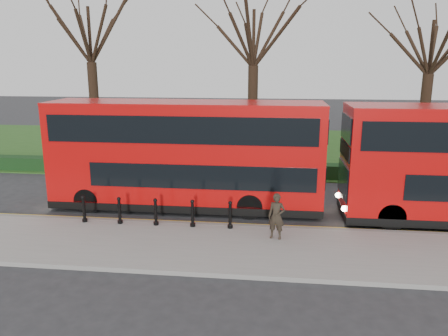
# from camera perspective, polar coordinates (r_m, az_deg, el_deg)

# --- Properties ---
(ground) EXTENTS (120.00, 120.00, 0.00)m
(ground) POSITION_cam_1_polar(r_m,az_deg,el_deg) (18.03, -4.48, -6.44)
(ground) COLOR #28282B
(ground) RESTS_ON ground
(pavement) EXTENTS (60.00, 4.00, 0.15)m
(pavement) POSITION_cam_1_polar(r_m,az_deg,el_deg) (15.29, -6.65, -10.01)
(pavement) COLOR gray
(pavement) RESTS_ON ground
(kerb) EXTENTS (60.00, 0.25, 0.16)m
(kerb) POSITION_cam_1_polar(r_m,az_deg,el_deg) (17.09, -5.13, -7.35)
(kerb) COLOR slate
(kerb) RESTS_ON ground
(grass_verge) EXTENTS (60.00, 18.00, 0.06)m
(grass_verge) POSITION_cam_1_polar(r_m,az_deg,el_deg) (32.37, 0.58, 2.72)
(grass_verge) COLOR #274E1A
(grass_verge) RESTS_ON ground
(hedge) EXTENTS (60.00, 0.90, 0.80)m
(hedge) POSITION_cam_1_polar(r_m,az_deg,el_deg) (24.34, -1.45, -0.08)
(hedge) COLOR black
(hedge) RESTS_ON ground
(yellow_line_outer) EXTENTS (60.00, 0.10, 0.01)m
(yellow_line_outer) POSITION_cam_1_polar(r_m,az_deg,el_deg) (17.39, -4.92, -7.21)
(yellow_line_outer) COLOR yellow
(yellow_line_outer) RESTS_ON ground
(yellow_line_inner) EXTENTS (60.00, 0.10, 0.01)m
(yellow_line_inner) POSITION_cam_1_polar(r_m,az_deg,el_deg) (17.57, -4.79, -6.98)
(yellow_line_inner) COLOR yellow
(yellow_line_inner) RESTS_ON ground
(tree_left) EXTENTS (7.19, 7.19, 11.23)m
(tree_left) POSITION_cam_1_polar(r_m,az_deg,el_deg) (28.98, -17.20, 17.01)
(tree_left) COLOR black
(tree_left) RESTS_ON ground
(tree_mid) EXTENTS (6.96, 6.96, 10.88)m
(tree_mid) POSITION_cam_1_polar(r_m,az_deg,el_deg) (26.69, 3.91, 17.35)
(tree_mid) COLOR black
(tree_mid) RESTS_ON ground
(tree_right) EXTENTS (6.45, 6.45, 10.08)m
(tree_right) POSITION_cam_1_polar(r_m,az_deg,el_deg) (28.00, 25.53, 14.71)
(tree_right) COLOR black
(tree_right) RESTS_ON ground
(bollard_row) EXTENTS (5.83, 0.15, 1.00)m
(bollard_row) POSITION_cam_1_polar(r_m,az_deg,el_deg) (16.81, -8.92, -5.74)
(bollard_row) COLOR black
(bollard_row) RESTS_ON pavement
(bus_lead) EXTENTS (11.52, 2.64, 4.58)m
(bus_lead) POSITION_cam_1_polar(r_m,az_deg,el_deg) (18.69, -5.00, 1.64)
(bus_lead) COLOR #B50909
(bus_lead) RESTS_ON ground
(pedestrian) EXTENTS (0.67, 0.51, 1.63)m
(pedestrian) POSITION_cam_1_polar(r_m,az_deg,el_deg) (15.38, 6.87, -6.29)
(pedestrian) COLOR #2D251C
(pedestrian) RESTS_ON pavement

